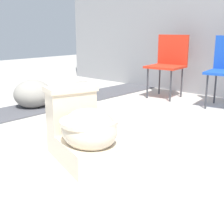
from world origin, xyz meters
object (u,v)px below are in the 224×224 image
object	(u,v)px
folding_chair_left	(169,59)
boulder_far	(33,94)
boulder_near	(83,90)
toilet	(83,131)

from	to	relation	value
folding_chair_left	boulder_far	size ratio (longest dim) A/B	1.88
folding_chair_left	boulder_near	bearing A→B (deg)	-48.26
boulder_near	boulder_far	xyz separation A→B (m)	(-0.03, -0.77, 0.05)
boulder_far	toilet	bearing A→B (deg)	-21.95
boulder_far	boulder_near	bearing A→B (deg)	87.80
toilet	folding_chair_left	world-z (taller)	folding_chair_left
boulder_near	boulder_far	distance (m)	0.77
boulder_near	boulder_far	size ratio (longest dim) A/B	0.86
toilet	boulder_near	bearing A→B (deg)	156.13
folding_chair_left	boulder_near	distance (m)	1.24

